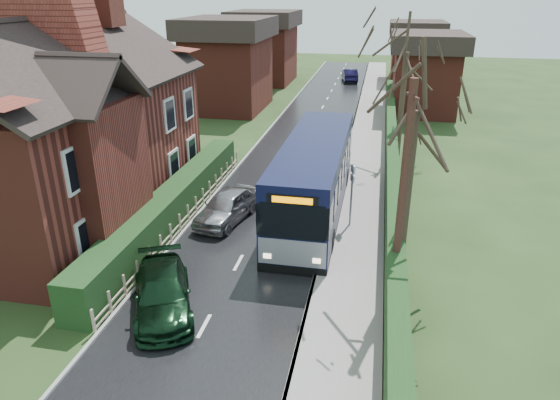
% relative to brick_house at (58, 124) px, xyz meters
% --- Properties ---
extents(ground, '(140.00, 140.00, 0.00)m').
position_rel_brick_house_xyz_m(ground, '(8.73, -4.78, -4.38)').
color(ground, '#2F491F').
rests_on(ground, ground).
extents(road, '(6.00, 100.00, 0.02)m').
position_rel_brick_house_xyz_m(road, '(8.73, 5.22, -4.37)').
color(road, black).
rests_on(road, ground).
extents(pavement, '(2.50, 100.00, 0.14)m').
position_rel_brick_house_xyz_m(pavement, '(12.98, 5.22, -4.31)').
color(pavement, slate).
rests_on(pavement, ground).
extents(kerb_right, '(0.12, 100.00, 0.14)m').
position_rel_brick_house_xyz_m(kerb_right, '(11.78, 5.22, -4.31)').
color(kerb_right, gray).
rests_on(kerb_right, ground).
extents(kerb_left, '(0.12, 100.00, 0.10)m').
position_rel_brick_house_xyz_m(kerb_left, '(5.68, 5.22, -4.33)').
color(kerb_left, gray).
rests_on(kerb_left, ground).
extents(front_hedge, '(1.20, 16.00, 1.60)m').
position_rel_brick_house_xyz_m(front_hedge, '(4.83, 0.22, -3.58)').
color(front_hedge, black).
rests_on(front_hedge, ground).
extents(picket_fence, '(0.10, 16.00, 0.90)m').
position_rel_brick_house_xyz_m(picket_fence, '(5.58, 0.22, -3.93)').
color(picket_fence, gray).
rests_on(picket_fence, ground).
extents(right_wall_hedge, '(0.60, 50.00, 1.80)m').
position_rel_brick_house_xyz_m(right_wall_hedge, '(14.53, 5.22, -3.36)').
color(right_wall_hedge, maroon).
rests_on(right_wall_hedge, ground).
extents(brick_house, '(9.30, 14.60, 10.30)m').
position_rel_brick_house_xyz_m(brick_house, '(0.00, 0.00, 0.00)').
color(brick_house, maroon).
rests_on(brick_house, ground).
extents(bus, '(2.70, 11.56, 3.50)m').
position_rel_brick_house_xyz_m(bus, '(10.93, 2.45, -2.64)').
color(bus, black).
rests_on(bus, ground).
extents(car_silver, '(2.45, 4.40, 1.41)m').
position_rel_brick_house_xyz_m(car_silver, '(7.20, 0.89, -3.67)').
color(car_silver, '#A5A4A9').
rests_on(car_silver, ground).
extents(car_green, '(3.48, 4.76, 1.28)m').
position_rel_brick_house_xyz_m(car_green, '(7.13, -6.16, -3.73)').
color(car_green, black).
rests_on(car_green, ground).
extents(car_distant, '(2.22, 4.51, 1.42)m').
position_rel_brick_house_xyz_m(car_distant, '(10.15, 39.32, -3.66)').
color(car_distant, black).
rests_on(car_distant, ground).
extents(bus_stop_sign, '(0.23, 0.43, 2.96)m').
position_rel_brick_house_xyz_m(bus_stop_sign, '(12.73, 1.22, -2.42)').
color(bus_stop_sign, slate).
rests_on(bus_stop_sign, ground).
extents(telegraph_pole, '(0.36, 0.94, 7.42)m').
position_rel_brick_house_xyz_m(telegraph_pole, '(14.53, -3.96, -0.62)').
color(telegraph_pole, '#321C16').
rests_on(telegraph_pole, ground).
extents(tree_right_near, '(4.16, 4.16, 8.97)m').
position_rel_brick_house_xyz_m(tree_right_near, '(14.73, -3.04, 2.33)').
color(tree_right_near, '#32261D').
rests_on(tree_right_near, ground).
extents(tree_right_far, '(4.69, 4.69, 9.07)m').
position_rel_brick_house_xyz_m(tree_right_far, '(14.99, 12.30, 2.40)').
color(tree_right_far, '#32271E').
rests_on(tree_right_far, ground).
extents(tree_house_side, '(4.73, 4.73, 10.76)m').
position_rel_brick_house_xyz_m(tree_house_side, '(-4.82, 5.22, 3.66)').
color(tree_house_side, '#382821').
rests_on(tree_house_side, ground).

